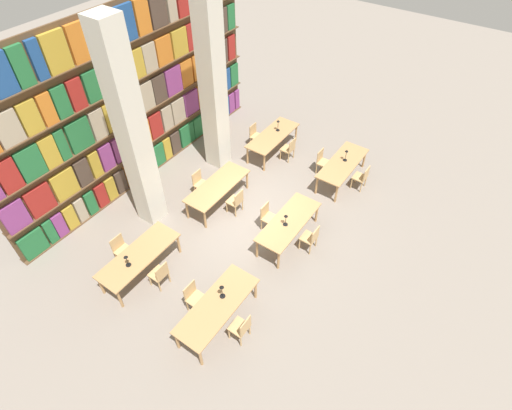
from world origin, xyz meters
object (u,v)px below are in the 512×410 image
Objects in this scene: chair_1 at (194,297)px; reading_table_5 at (273,137)px; desk_lamp_1 at (286,218)px; chair_4 at (362,177)px; desk_lamp_2 at (346,153)px; chair_6 at (160,274)px; pillar_left at (132,135)px; pillar_center at (212,84)px; reading_table_0 at (217,307)px; chair_2 at (311,238)px; chair_3 at (268,216)px; chair_7 at (122,249)px; chair_0 at (241,328)px; desk_lamp_4 at (278,123)px; desk_lamp_0 at (222,289)px; reading_table_2 at (343,164)px; chair_9 at (200,183)px; chair_11 at (256,135)px; chair_10 at (289,149)px; desk_lamp_3 at (126,259)px; reading_table_3 at (139,256)px; chair_5 at (323,161)px; chair_8 at (236,201)px; reading_table_1 at (289,223)px; reading_table_4 at (218,187)px.

chair_1 reaches higher than reading_table_5.
chair_4 is at bearing -13.63° from desk_lamp_1.
chair_6 is at bearing 163.40° from desk_lamp_2.
pillar_left and pillar_center have the same top height.
reading_table_0 is at bearing -141.47° from pillar_center.
chair_4 is at bearing -71.84° from pillar_center.
chair_2 is (3.29, -1.42, 0.00)m from chair_1.
chair_3 is 4.18m from chair_7.
pillar_center reaches higher than chair_0.
chair_3 is 2.00× the size of desk_lamp_4.
desk_lamp_0 reaches higher than chair_6.
desk_lamp_0 is at bearing 172.29° from chair_4.
chair_1 reaches higher than reading_table_2.
desk_lamp_4 is at bearing -13.81° from pillar_left.
chair_9 and chair_11 have the same top height.
reading_table_5 is at bearing 92.88° from desk_lamp_2.
chair_3 is 3.32m from reading_table_2.
chair_10 is at bearing 90.89° from chair_4.
desk_lamp_3 reaches higher than reading_table_5.
reading_table_3 is (0.02, 3.32, 0.19)m from chair_0.
desk_lamp_4 is (0.19, 2.74, 0.00)m from desk_lamp_2.
desk_lamp_1 is 3.50m from chair_5.
desk_lamp_4 is at bearing 84.47° from chair_4.
chair_7 is at bearing 64.21° from desk_lamp_3.
chair_1 is at bearing 90.00° from chair_0.
reading_table_3 is (-6.61, 2.69, -0.36)m from desk_lamp_2.
chair_4 is 1.00× the size of chair_11.
chair_0 and chair_10 have the same top height.
chair_0 is 1.00× the size of chair_9.
pillar_center is 13.60× the size of desk_lamp_0.
chair_0 is at bearing -110.67° from desk_lamp_0.
desk_lamp_4 is at bearing 12.18° from chair_8.
pillar_center is at bearing 70.26° from chair_2.
reading_table_3 is 0.74m from chair_7.
reading_table_3 is 2.63× the size of chair_7.
pillar_center is 4.39m from chair_3.
chair_2 is 3.45m from desk_lamp_2.
chair_7 is 1.00× the size of chair_8.
desk_lamp_4 is (6.83, 1.94, 0.56)m from chair_1.
chair_1 is 1.00× the size of chair_2.
chair_3 is 4.11m from chair_11.
desk_lamp_1 reaches higher than chair_4.
reading_table_1 is (1.57, -3.90, -2.34)m from pillar_left.
chair_2 is 1.00× the size of chair_8.
desk_lamp_0 is 1.11× the size of desk_lamp_1.
reading_table_4 is 0.74m from chair_9.
chair_3 is 2.03× the size of desk_lamp_2.
reading_table_0 is at bearing -179.76° from reading_table_1.
reading_table_2 is 2.78m from desk_lamp_4.
reading_table_3 is at bearing -16.98° from chair_5.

